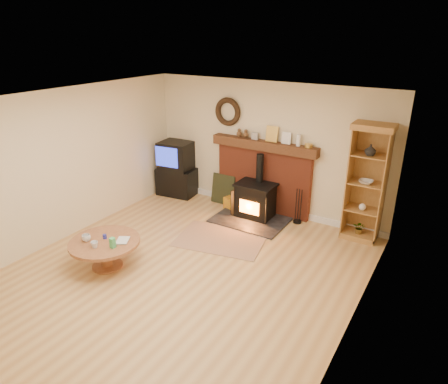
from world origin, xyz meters
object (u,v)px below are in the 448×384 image
Objects in this scene: tv_unit at (177,170)px; coffee_table at (105,246)px; curio_cabinet at (367,183)px; wood_stove at (255,202)px.

coffee_table is (0.91, -3.00, -0.21)m from tv_unit.
tv_unit is at bearing 106.92° from coffee_table.
coffee_table is (-3.14, -3.09, -0.66)m from curio_cabinet.
curio_cabinet is at bearing 44.53° from coffee_table.
wood_stove is 1.15× the size of tv_unit.
curio_cabinet is at bearing 1.25° from tv_unit.
coffee_table is at bearing -112.28° from wood_stove.
tv_unit is (-2.06, 0.20, 0.24)m from wood_stove.
curio_cabinet reaches higher than coffee_table.
wood_stove reaches higher than tv_unit.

